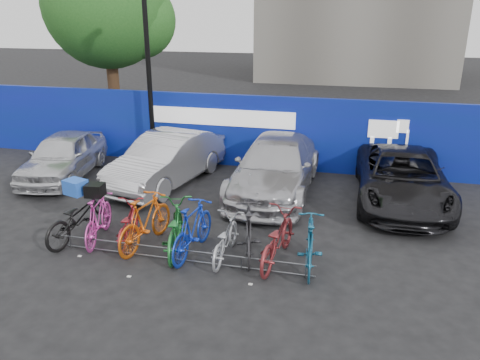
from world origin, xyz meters
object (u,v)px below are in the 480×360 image
(car_0, at_px, (63,156))
(car_1, at_px, (167,159))
(bike_6, at_px, (225,239))
(bike_4, at_px, (174,228))
(bike_9, at_px, (310,243))
(tree, at_px, (112,8))
(bike_8, at_px, (277,238))
(bike_rack, at_px, (181,255))
(car_3, at_px, (402,178))
(bike_7, at_px, (249,232))
(car_2, at_px, (276,166))
(bike_3, at_px, (145,221))
(bike_5, at_px, (193,229))
(bike_1, at_px, (98,218))
(bike_2, at_px, (128,223))
(lamppost, at_px, (148,67))
(bike_0, at_px, (79,216))

(car_0, height_order, car_1, car_1)
(car_1, xyz_separation_m, bike_6, (2.91, -4.01, -0.31))
(bike_4, height_order, bike_9, bike_9)
(tree, height_order, bike_8, tree)
(bike_rack, bearing_deg, car_3, 44.03)
(car_3, distance_m, bike_7, 5.20)
(car_2, height_order, bike_4, car_2)
(bike_3, distance_m, bike_5, 1.14)
(bike_6, xyz_separation_m, bike_9, (1.78, 0.01, 0.10))
(bike_1, bearing_deg, car_3, -161.14)
(bike_2, height_order, bike_3, bike_3)
(car_2, height_order, bike_2, car_2)
(bike_5, bearing_deg, car_3, -131.73)
(car_1, height_order, bike_9, car_1)
(car_0, distance_m, car_2, 6.66)
(bike_1, relative_size, bike_5, 0.93)
(car_2, relative_size, bike_8, 2.58)
(tree, relative_size, car_1, 1.70)
(bike_2, height_order, bike_5, bike_5)
(tree, distance_m, bike_3, 12.51)
(bike_5, distance_m, bike_8, 1.81)
(lamppost, distance_m, bike_6, 7.47)
(car_0, height_order, bike_0, car_0)
(car_3, relative_size, bike_9, 2.76)
(bike_rack, relative_size, car_3, 1.11)
(car_0, bearing_deg, tree, 92.24)
(bike_0, xyz_separation_m, bike_7, (3.94, 0.09, 0.02))
(car_3, bearing_deg, bike_5, -138.91)
(car_1, bearing_deg, car_2, 13.71)
(car_1, relative_size, bike_6, 2.70)
(bike_6, distance_m, bike_7, 0.52)
(car_1, xyz_separation_m, bike_3, (1.07, -3.91, -0.16))
(car_1, bearing_deg, bike_1, -79.46)
(bike_7, height_order, bike_8, bike_7)
(bike_0, height_order, bike_7, bike_7)
(tree, relative_size, bike_5, 4.02)
(lamppost, bearing_deg, bike_6, -54.16)
(car_2, height_order, bike_9, car_2)
(bike_0, xyz_separation_m, bike_9, (5.25, -0.08, 0.00))
(bike_rack, bearing_deg, bike_7, 23.67)
(bike_2, xyz_separation_m, bike_4, (1.17, -0.14, 0.09))
(bike_4, bearing_deg, bike_3, -18.87)
(car_0, xyz_separation_m, car_3, (10.12, 0.36, 0.00))
(car_3, bearing_deg, bike_9, -117.69)
(bike_1, height_order, bike_2, bike_1)
(car_1, relative_size, bike_7, 2.43)
(car_2, xyz_separation_m, bike_8, (0.72, -4.02, -0.23))
(bike_2, bearing_deg, car_0, -54.92)
(car_0, relative_size, bike_7, 2.17)
(bike_3, height_order, bike_7, bike_3)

